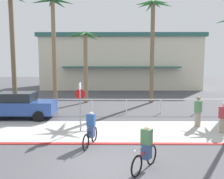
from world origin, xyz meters
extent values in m
plane|color=#4C4C51|center=(0.00, 10.00, 0.00)|extent=(80.00, 80.00, 0.00)
cube|color=beige|center=(0.00, 4.20, 0.01)|extent=(44.00, 4.00, 0.02)
cube|color=maroon|center=(0.00, 2.20, 0.01)|extent=(44.00, 0.24, 0.03)
cube|color=beige|center=(1.30, 27.00, 3.40)|extent=(20.84, 10.00, 6.79)
cube|color=#2D605B|center=(1.30, 27.00, 7.04)|extent=(21.44, 10.60, 0.50)
cube|color=#2D605B|center=(1.30, 21.50, 3.00)|extent=(14.59, 1.20, 0.16)
cylinder|color=white|center=(0.00, 8.50, 1.00)|extent=(21.93, 0.08, 0.08)
cylinder|color=white|center=(-6.09, 8.50, 0.50)|extent=(0.08, 0.08, 1.00)
cylinder|color=white|center=(-3.66, 8.50, 0.50)|extent=(0.08, 0.08, 1.00)
cylinder|color=white|center=(-1.22, 8.50, 0.50)|extent=(0.08, 0.08, 1.00)
cylinder|color=white|center=(1.22, 8.50, 0.50)|extent=(0.08, 0.08, 1.00)
cylinder|color=white|center=(3.66, 8.50, 0.50)|extent=(0.08, 0.08, 1.00)
cylinder|color=white|center=(6.09, 8.50, 0.50)|extent=(0.08, 0.08, 1.00)
cylinder|color=gray|center=(-1.42, 4.12, 1.10)|extent=(0.08, 0.08, 2.20)
cube|color=white|center=(-1.42, 4.12, 2.38)|extent=(0.04, 0.56, 0.36)
cylinder|color=red|center=(-1.42, 4.12, 1.98)|extent=(0.52, 0.03, 0.52)
cylinder|color=brown|center=(-7.84, 11.36, 4.44)|extent=(0.36, 0.36, 8.88)
cone|color=#2D6B33|center=(-8.29, 12.13, 8.70)|extent=(1.19, 1.75, 0.68)
cylinder|color=#846B4C|center=(-4.80, 12.54, 4.43)|extent=(0.36, 0.36, 8.86)
cone|color=#235B2D|center=(-3.90, 12.54, 8.65)|extent=(1.86, 0.32, 0.72)
cone|color=#235B2D|center=(-4.39, 13.25, 8.64)|extent=(1.14, 1.65, 0.75)
cone|color=#235B2D|center=(-5.10, 13.07, 8.66)|extent=(0.94, 1.31, 0.71)
cone|color=#235B2D|center=(-5.72, 12.54, 8.69)|extent=(1.90, 0.32, 0.65)
cone|color=#235B2D|center=(-5.17, 11.90, 8.60)|extent=(1.07, 1.53, 0.81)
cylinder|color=#846B4C|center=(-2.15, 13.12, 3.07)|extent=(0.36, 0.36, 6.14)
cone|color=#2D6B33|center=(-1.44, 13.12, 5.96)|extent=(1.50, 0.32, 0.66)
cone|color=#2D6B33|center=(-1.62, 13.79, 5.87)|extent=(1.37, 1.61, 0.84)
cone|color=#2D6B33|center=(-2.33, 13.90, 5.98)|extent=(0.68, 1.68, 0.64)
cone|color=#2D6B33|center=(-2.90, 13.48, 5.98)|extent=(1.69, 1.03, 0.62)
cone|color=#2D6B33|center=(-2.97, 12.73, 5.97)|extent=(1.82, 1.10, 0.66)
cone|color=#2D6B33|center=(-2.32, 12.40, 5.94)|extent=(0.66, 1.59, 0.70)
cone|color=#2D6B33|center=(-1.65, 12.49, 5.92)|extent=(1.31, 1.52, 0.74)
cylinder|color=#756047|center=(3.74, 13.20, 4.40)|extent=(0.36, 0.36, 8.80)
cone|color=#387F3D|center=(4.59, 13.20, 8.59)|extent=(1.79, 0.32, 0.73)
cone|color=#387F3D|center=(4.20, 13.78, 8.66)|extent=(1.22, 1.41, 0.60)
cone|color=#387F3D|center=(3.54, 14.08, 8.54)|extent=(0.73, 1.92, 0.82)
cone|color=#387F3D|center=(3.10, 13.50, 8.62)|extent=(1.48, 0.93, 0.68)
cone|color=#387F3D|center=(2.89, 12.79, 8.57)|extent=(1.89, 1.13, 0.77)
cone|color=#387F3D|center=(3.58, 12.50, 8.67)|extent=(0.64, 1.52, 0.58)
cone|color=#387F3D|center=(4.26, 12.54, 8.59)|extent=(1.35, 1.57, 0.73)
cube|color=#284793|center=(-5.68, 7.00, 0.73)|extent=(4.40, 1.80, 0.80)
cube|color=#1E2328|center=(-5.93, 7.00, 1.41)|extent=(2.29, 1.58, 0.56)
cylinder|color=black|center=(-4.27, 7.90, 0.33)|extent=(0.66, 0.22, 0.66)
cylinder|color=black|center=(-4.27, 6.10, 0.33)|extent=(0.66, 0.22, 0.66)
cylinder|color=black|center=(-7.09, 7.90, 0.33)|extent=(0.66, 0.22, 0.66)
torus|color=black|center=(-0.84, 1.45, 0.33)|extent=(0.23, 0.71, 0.72)
torus|color=black|center=(-0.58, 2.52, 0.33)|extent=(0.23, 0.71, 0.72)
cylinder|color=black|center=(-0.66, 2.20, 0.48)|extent=(0.21, 0.68, 0.35)
cylinder|color=black|center=(-0.78, 1.69, 0.62)|extent=(0.14, 0.38, 0.07)
cylinder|color=black|center=(-0.68, 2.10, 0.55)|extent=(0.05, 0.05, 0.44)
cylinder|color=silver|center=(-0.83, 1.50, 0.88)|extent=(0.16, 0.49, 0.04)
cube|color=#384C7A|center=(-0.68, 2.10, 0.61)|extent=(0.35, 0.38, 0.52)
cube|color=#2D5699|center=(-0.68, 2.10, 1.13)|extent=(0.39, 0.33, 0.52)
sphere|color=beige|center=(-0.68, 2.10, 1.36)|extent=(0.22, 0.22, 0.22)
torus|color=black|center=(1.04, -0.78, 0.33)|extent=(0.46, 0.63, 0.72)
torus|color=black|center=(1.66, 0.12, 0.33)|extent=(0.46, 0.63, 0.72)
cylinder|color=red|center=(1.47, -0.15, 0.48)|extent=(0.43, 0.60, 0.35)
cylinder|color=red|center=(1.17, -0.58, 0.62)|extent=(0.26, 0.34, 0.07)
cylinder|color=red|center=(1.42, -0.23, 0.55)|extent=(0.05, 0.05, 0.44)
cylinder|color=silver|center=(1.06, -0.74, 0.88)|extent=(0.31, 0.43, 0.04)
cube|color=#384C7A|center=(1.42, -0.23, 0.61)|extent=(0.41, 0.42, 0.52)
cube|color=#4C7F51|center=(1.42, -0.23, 1.13)|extent=(0.43, 0.41, 0.52)
sphere|color=#D6A884|center=(1.42, -0.23, 1.36)|extent=(0.22, 0.22, 0.22)
cylinder|color=gray|center=(5.05, 5.09, 0.41)|extent=(0.45, 0.45, 0.82)
cube|color=#4C7F51|center=(5.05, 5.09, 1.14)|extent=(0.47, 0.45, 0.63)
sphere|color=#9E7556|center=(5.05, 5.09, 1.60)|extent=(0.23, 0.23, 0.23)
cylinder|color=gray|center=(5.91, 3.90, 0.38)|extent=(0.40, 0.40, 0.77)
cube|color=#A33338|center=(5.91, 3.90, 1.06)|extent=(0.46, 0.36, 0.59)
sphere|color=beige|center=(5.91, 3.90, 1.49)|extent=(0.21, 0.21, 0.21)
camera|label=1|loc=(0.29, -7.97, 3.62)|focal=37.97mm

